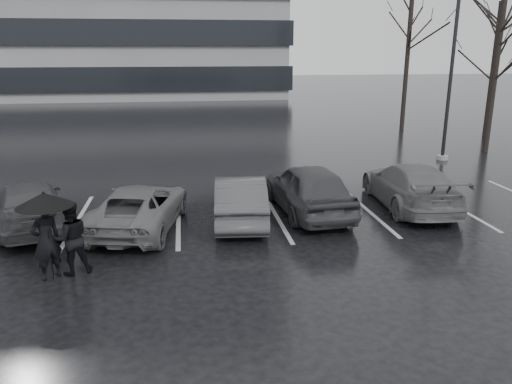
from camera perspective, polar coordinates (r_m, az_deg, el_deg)
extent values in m
plane|color=black|center=(12.25, 1.50, -6.20)|extent=(160.00, 160.00, 0.00)
imported|color=black|center=(14.58, 5.98, 0.45)|extent=(2.08, 4.45, 1.47)
imported|color=#29292B|center=(13.83, -1.83, -0.74)|extent=(1.68, 4.00, 1.29)
imported|color=#454547|center=(13.61, -13.21, -1.68)|extent=(2.77, 4.57, 1.18)
imported|color=black|center=(14.70, -24.48, -1.31)|extent=(2.95, 4.56, 1.23)
imported|color=#454547|center=(15.77, 17.18, 0.74)|extent=(2.19, 4.73, 1.34)
imported|color=black|center=(11.16, -22.85, -5.14)|extent=(0.73, 0.71, 1.69)
imported|color=black|center=(11.24, -20.42, -4.97)|extent=(0.95, 0.85, 1.60)
cylinder|color=black|center=(11.10, -22.55, -5.36)|extent=(0.02, 0.02, 1.64)
cone|color=black|center=(10.82, -23.06, -0.80)|extent=(1.13, 1.13, 0.29)
sphere|color=black|center=(10.78, -23.15, -0.07)|extent=(0.05, 0.05, 0.05)
cylinder|color=gray|center=(23.18, 20.51, 3.73)|extent=(0.47, 0.47, 0.19)
cylinder|color=black|center=(22.74, 21.56, 13.98)|extent=(0.15, 0.15, 8.48)
cube|color=#AEAEB1|center=(14.75, -19.81, -3.26)|extent=(0.12, 5.00, 0.00)
cube|color=#AEAEB1|center=(14.43, -8.86, -2.88)|extent=(0.12, 5.00, 0.00)
cube|color=#AEAEB1|center=(14.66, 2.15, -2.40)|extent=(0.12, 5.00, 0.00)
cube|color=#AEAEB1|center=(15.40, 12.46, -1.86)|extent=(0.12, 5.00, 0.00)
cube|color=#AEAEB1|center=(16.58, 21.56, -1.34)|extent=(0.12, 5.00, 0.00)
cylinder|color=black|center=(25.37, 25.76, 13.08)|extent=(0.26, 0.26, 8.00)
cylinder|color=black|center=(30.09, 25.45, 12.39)|extent=(0.26, 0.26, 7.00)
cylinder|color=black|center=(31.01, 16.92, 14.68)|extent=(0.26, 0.26, 8.50)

